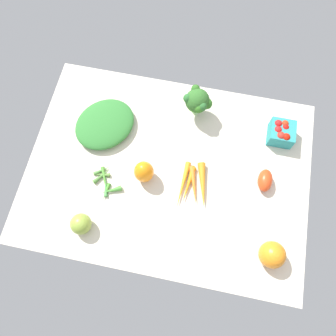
{
  "coord_description": "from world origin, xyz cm",
  "views": [
    {
      "loc": [
        8.09,
        -39.61,
        116.68
      ],
      "look_at": [
        0.0,
        0.0,
        4.0
      ],
      "focal_mm": 35.02,
      "sensor_mm": 36.0,
      "label": 1
    }
  ],
  "objects_px": {
    "leafy_greens_clump": "(105,124)",
    "heirloom_tomato_green": "(81,224)",
    "bell_pepper_orange": "(144,172)",
    "okra_pile": "(105,182)",
    "broccoli_head": "(198,101)",
    "heirloom_tomato_orange": "(272,255)",
    "carrot_bunch": "(194,185)",
    "berry_basket": "(281,133)",
    "roma_tomato": "(265,180)"
  },
  "relations": [
    {
      "from": "leafy_greens_clump",
      "to": "heirloom_tomato_green",
      "type": "bearing_deg",
      "value": -86.41
    },
    {
      "from": "bell_pepper_orange",
      "to": "okra_pile",
      "type": "distance_m",
      "value": 0.15
    },
    {
      "from": "broccoli_head",
      "to": "heirloom_tomato_orange",
      "type": "xyz_separation_m",
      "value": [
        0.34,
        -0.5,
        -0.04
      ]
    },
    {
      "from": "leafy_greens_clump",
      "to": "okra_pile",
      "type": "relative_size",
      "value": 1.73
    },
    {
      "from": "heirloom_tomato_orange",
      "to": "okra_pile",
      "type": "distance_m",
      "value": 0.63
    },
    {
      "from": "carrot_bunch",
      "to": "bell_pepper_orange",
      "type": "bearing_deg",
      "value": 179.14
    },
    {
      "from": "heirloom_tomato_green",
      "to": "leafy_greens_clump",
      "type": "bearing_deg",
      "value": 93.59
    },
    {
      "from": "leafy_greens_clump",
      "to": "broccoli_head",
      "type": "xyz_separation_m",
      "value": [
        0.33,
        0.13,
        0.06
      ]
    },
    {
      "from": "bell_pepper_orange",
      "to": "carrot_bunch",
      "type": "relative_size",
      "value": 0.52
    },
    {
      "from": "bell_pepper_orange",
      "to": "heirloom_tomato_green",
      "type": "height_order",
      "value": "bell_pepper_orange"
    },
    {
      "from": "bell_pepper_orange",
      "to": "broccoli_head",
      "type": "bearing_deg",
      "value": 65.14
    },
    {
      "from": "carrot_bunch",
      "to": "heirloom_tomato_green",
      "type": "bearing_deg",
      "value": -148.26
    },
    {
      "from": "berry_basket",
      "to": "heirloom_tomato_orange",
      "type": "bearing_deg",
      "value": -89.14
    },
    {
      "from": "heirloom_tomato_green",
      "to": "roma_tomato",
      "type": "height_order",
      "value": "heirloom_tomato_green"
    },
    {
      "from": "bell_pepper_orange",
      "to": "heirloom_tomato_orange",
      "type": "xyz_separation_m",
      "value": [
        0.48,
        -0.19,
        -0.0
      ]
    },
    {
      "from": "heirloom_tomato_orange",
      "to": "okra_pile",
      "type": "relative_size",
      "value": 0.65
    },
    {
      "from": "bell_pepper_orange",
      "to": "okra_pile",
      "type": "relative_size",
      "value": 0.71
    },
    {
      "from": "leafy_greens_clump",
      "to": "heirloom_tomato_orange",
      "type": "distance_m",
      "value": 0.76
    },
    {
      "from": "roma_tomato",
      "to": "berry_basket",
      "type": "xyz_separation_m",
      "value": [
        0.04,
        0.2,
        0.01
      ]
    },
    {
      "from": "carrot_bunch",
      "to": "leafy_greens_clump",
      "type": "bearing_deg",
      "value": 155.91
    },
    {
      "from": "broccoli_head",
      "to": "heirloom_tomato_green",
      "type": "distance_m",
      "value": 0.61
    },
    {
      "from": "okra_pile",
      "to": "berry_basket",
      "type": "height_order",
      "value": "berry_basket"
    },
    {
      "from": "leafy_greens_clump",
      "to": "heirloom_tomato_orange",
      "type": "xyz_separation_m",
      "value": [
        0.67,
        -0.36,
        0.02
      ]
    },
    {
      "from": "leafy_greens_clump",
      "to": "berry_basket",
      "type": "relative_size",
      "value": 2.59
    },
    {
      "from": "broccoli_head",
      "to": "heirloom_tomato_green",
      "type": "xyz_separation_m",
      "value": [
        -0.31,
        -0.52,
        -0.05
      ]
    },
    {
      "from": "leafy_greens_clump",
      "to": "carrot_bunch",
      "type": "distance_m",
      "value": 0.42
    },
    {
      "from": "broccoli_head",
      "to": "carrot_bunch",
      "type": "height_order",
      "value": "broccoli_head"
    },
    {
      "from": "bell_pepper_orange",
      "to": "leafy_greens_clump",
      "type": "distance_m",
      "value": 0.26
    },
    {
      "from": "roma_tomato",
      "to": "okra_pile",
      "type": "bearing_deg",
      "value": -77.49
    },
    {
      "from": "bell_pepper_orange",
      "to": "heirloom_tomato_orange",
      "type": "bearing_deg",
      "value": -22.29
    },
    {
      "from": "bell_pepper_orange",
      "to": "carrot_bunch",
      "type": "height_order",
      "value": "bell_pepper_orange"
    },
    {
      "from": "bell_pepper_orange",
      "to": "carrot_bunch",
      "type": "xyz_separation_m",
      "value": [
        0.18,
        -0.0,
        -0.04
      ]
    },
    {
      "from": "okra_pile",
      "to": "bell_pepper_orange",
      "type": "bearing_deg",
      "value": 21.81
    },
    {
      "from": "carrot_bunch",
      "to": "heirloom_tomato_orange",
      "type": "relative_size",
      "value": 2.08
    },
    {
      "from": "broccoli_head",
      "to": "carrot_bunch",
      "type": "xyz_separation_m",
      "value": [
        0.05,
        -0.3,
        -0.07
      ]
    },
    {
      "from": "broccoli_head",
      "to": "roma_tomato",
      "type": "bearing_deg",
      "value": -39.32
    },
    {
      "from": "broccoli_head",
      "to": "carrot_bunch",
      "type": "bearing_deg",
      "value": -81.53
    },
    {
      "from": "carrot_bunch",
      "to": "roma_tomato",
      "type": "height_order",
      "value": "roma_tomato"
    },
    {
      "from": "berry_basket",
      "to": "roma_tomato",
      "type": "bearing_deg",
      "value": -100.93
    },
    {
      "from": "berry_basket",
      "to": "broccoli_head",
      "type": "bearing_deg",
      "value": 172.52
    },
    {
      "from": "heirloom_tomato_orange",
      "to": "berry_basket",
      "type": "xyz_separation_m",
      "value": [
        -0.01,
        0.45,
        -0.01
      ]
    },
    {
      "from": "carrot_bunch",
      "to": "heirloom_tomato_orange",
      "type": "distance_m",
      "value": 0.35
    },
    {
      "from": "heirloom_tomato_orange",
      "to": "berry_basket",
      "type": "bearing_deg",
      "value": 90.86
    },
    {
      "from": "roma_tomato",
      "to": "broccoli_head",
      "type": "bearing_deg",
      "value": -128.45
    },
    {
      "from": "carrot_bunch",
      "to": "roma_tomato",
      "type": "distance_m",
      "value": 0.25
    },
    {
      "from": "bell_pepper_orange",
      "to": "berry_basket",
      "type": "height_order",
      "value": "bell_pepper_orange"
    },
    {
      "from": "leafy_greens_clump",
      "to": "berry_basket",
      "type": "height_order",
      "value": "berry_basket"
    },
    {
      "from": "broccoli_head",
      "to": "okra_pile",
      "type": "distance_m",
      "value": 0.45
    },
    {
      "from": "leafy_greens_clump",
      "to": "okra_pile",
      "type": "bearing_deg",
      "value": -75.04
    },
    {
      "from": "leafy_greens_clump",
      "to": "broccoli_head",
      "type": "bearing_deg",
      "value": 21.94
    }
  ]
}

